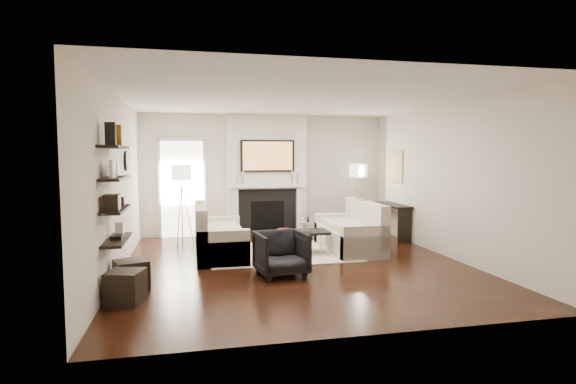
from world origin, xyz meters
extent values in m
plane|color=black|center=(0.00, 0.00, 0.00)|extent=(6.00, 6.00, 0.00)
plane|color=white|center=(0.00, 0.00, 2.70)|extent=(6.00, 6.00, 0.00)
plane|color=silver|center=(0.00, 3.00, 1.35)|extent=(5.50, 0.00, 5.50)
plane|color=silver|center=(0.00, -3.00, 1.35)|extent=(5.50, 0.00, 5.50)
plane|color=silver|center=(-2.75, 0.00, 1.35)|extent=(0.00, 6.00, 6.00)
plane|color=silver|center=(2.75, 0.00, 1.35)|extent=(0.00, 6.00, 6.00)
cube|color=silver|center=(0.00, 2.88, 1.35)|extent=(1.80, 0.25, 2.70)
cube|color=black|center=(0.00, 2.74, 0.52)|extent=(1.30, 0.02, 1.04)
cube|color=black|center=(0.00, 2.73, 0.45)|extent=(0.75, 0.02, 0.65)
cube|color=white|center=(-0.72, 2.71, 0.55)|extent=(0.12, 0.08, 1.10)
cube|color=white|center=(0.72, 2.71, 0.55)|extent=(0.12, 0.08, 1.10)
cube|color=white|center=(0.00, 2.69, 1.12)|extent=(1.70, 0.18, 0.07)
cube|color=black|center=(0.00, 2.71, 1.78)|extent=(1.20, 0.06, 0.70)
cube|color=#BF723F|center=(0.00, 2.68, 1.78)|extent=(1.10, 0.00, 0.62)
cylinder|color=silver|center=(-0.55, 2.70, 1.30)|extent=(0.04, 0.04, 0.30)
cylinder|color=silver|center=(-0.68, 2.70, 1.27)|extent=(0.04, 0.04, 0.24)
cylinder|color=silver|center=(0.55, 2.70, 1.30)|extent=(0.04, 0.04, 0.30)
cylinder|color=silver|center=(0.68, 2.70, 1.27)|extent=(0.04, 0.04, 0.24)
cube|color=white|center=(-1.85, 2.98, 1.05)|extent=(0.90, 0.02, 2.10)
cube|color=white|center=(-2.33, 2.96, 1.05)|extent=(0.06, 0.06, 2.16)
cube|color=white|center=(-1.37, 2.96, 1.05)|extent=(0.06, 0.06, 2.16)
cube|color=white|center=(-1.85, 2.96, 2.13)|extent=(1.02, 0.06, 0.06)
cube|color=beige|center=(-0.08, 0.91, 0.01)|extent=(2.60, 2.00, 0.01)
cube|color=beige|center=(-1.17, 0.89, 0.21)|extent=(0.85, 1.80, 0.42)
cube|color=beige|center=(-1.51, 0.89, 0.53)|extent=(0.18, 1.80, 0.80)
cube|color=beige|center=(-1.17, 0.08, 0.30)|extent=(0.85, 0.18, 0.60)
cube|color=beige|center=(-1.17, 1.70, 0.30)|extent=(0.85, 0.18, 0.60)
cube|color=beige|center=(-1.12, 0.89, 0.47)|extent=(0.63, 1.44, 0.10)
cube|color=#935612|center=(-1.51, 1.19, 0.73)|extent=(0.10, 0.42, 0.42)
cube|color=black|center=(-1.51, 0.59, 0.72)|extent=(0.10, 0.40, 0.40)
cube|color=beige|center=(1.24, 0.87, 0.21)|extent=(0.85, 1.80, 0.42)
cube|color=beige|center=(1.57, 0.87, 0.53)|extent=(0.18, 1.80, 0.80)
cube|color=beige|center=(1.24, 0.06, 0.30)|extent=(0.85, 0.18, 0.60)
cube|color=beige|center=(1.24, 1.68, 0.30)|extent=(0.85, 0.18, 0.60)
cube|color=beige|center=(1.19, 0.87, 0.47)|extent=(0.63, 1.44, 0.10)
cube|color=#935612|center=(1.57, 1.17, 0.73)|extent=(0.10, 0.42, 0.42)
cube|color=black|center=(1.57, 0.57, 0.72)|extent=(0.10, 0.40, 0.40)
cube|color=black|center=(0.21, 0.74, 0.40)|extent=(1.10, 0.55, 0.04)
cylinder|color=silver|center=(-0.29, 0.52, 0.19)|extent=(0.02, 0.02, 0.38)
cylinder|color=silver|center=(0.71, 0.52, 0.19)|extent=(0.02, 0.02, 0.38)
cylinder|color=silver|center=(-0.29, 0.96, 0.19)|extent=(0.02, 0.02, 0.38)
cylinder|color=silver|center=(0.71, 0.96, 0.19)|extent=(0.02, 0.02, 0.38)
cylinder|color=white|center=(0.36, 0.74, 0.56)|extent=(0.16, 0.16, 0.28)
cylinder|color=white|center=(0.36, 0.74, 0.50)|extent=(0.11, 0.11, 0.16)
cylinder|color=#D24223|center=(-0.04, 0.74, 0.45)|extent=(0.28, 0.28, 0.05)
imported|color=black|center=(-0.37, -0.60, 0.36)|extent=(0.79, 0.75, 0.73)
cylinder|color=silver|center=(-1.85, 2.23, 0.60)|extent=(0.02, 0.02, 1.20)
cylinder|color=white|center=(-1.85, 2.23, 1.45)|extent=(0.40, 0.40, 0.30)
cylinder|color=silver|center=(-1.74, 2.23, 0.60)|extent=(0.25, 0.02, 1.23)
cylinder|color=silver|center=(-1.91, 2.33, 0.60)|extent=(0.14, 0.22, 1.23)
cylinder|color=silver|center=(-1.91, 2.14, 0.60)|extent=(0.14, 0.22, 1.23)
cylinder|color=silver|center=(2.05, 2.52, 0.60)|extent=(0.02, 0.02, 1.20)
cylinder|color=white|center=(2.05, 2.52, 1.45)|extent=(0.40, 0.40, 0.30)
cylinder|color=silver|center=(2.16, 2.52, 0.60)|extent=(0.25, 0.02, 1.23)
cylinder|color=silver|center=(2.00, 2.61, 0.60)|extent=(0.14, 0.22, 1.23)
cylinder|color=silver|center=(1.99, 2.42, 0.60)|extent=(0.14, 0.22, 1.23)
cube|color=black|center=(2.57, 1.79, 0.73)|extent=(0.35, 1.20, 0.04)
cube|color=black|center=(2.57, 1.24, 0.35)|extent=(0.30, 0.04, 0.71)
cube|color=black|center=(2.57, 2.34, 0.35)|extent=(0.30, 0.04, 0.71)
cube|color=tan|center=(2.73, 2.05, 1.55)|extent=(0.03, 0.70, 0.70)
cube|color=black|center=(-2.62, -1.00, 0.70)|extent=(0.25, 1.00, 0.03)
cube|color=black|center=(-2.62, -1.00, 1.10)|extent=(0.25, 1.00, 0.04)
cube|color=black|center=(-2.62, -1.00, 1.50)|extent=(0.25, 1.00, 0.04)
cube|color=black|center=(-2.62, -1.00, 1.90)|extent=(0.25, 1.00, 0.04)
cube|color=black|center=(-2.62, -1.23, 2.06)|extent=(0.12, 0.10, 0.28)
cube|color=#935612|center=(-2.62, -0.75, 2.06)|extent=(0.12, 0.10, 0.28)
cube|color=white|center=(-2.62, -1.14, 1.63)|extent=(0.04, 0.30, 0.22)
cube|color=black|center=(-2.62, -0.81, 1.61)|extent=(0.04, 0.22, 0.18)
cube|color=black|center=(-2.62, -1.29, 1.22)|extent=(0.18, 0.25, 0.20)
cube|color=black|center=(-2.62, -0.77, 1.18)|extent=(0.15, 0.12, 0.12)
cube|color=black|center=(-2.62, -1.02, 0.74)|extent=(0.14, 0.20, 0.05)
cube|color=white|center=(-2.62, -0.76, 0.81)|extent=(0.10, 0.10, 0.18)
cylinder|color=black|center=(-2.73, 0.90, 1.70)|extent=(0.04, 0.34, 0.34)
cylinder|color=white|center=(-2.71, 0.90, 1.70)|extent=(0.01, 0.29, 0.29)
cube|color=black|center=(-2.47, -0.89, 0.20)|extent=(0.52, 0.52, 0.40)
cube|color=black|center=(-2.47, -1.45, 0.20)|extent=(0.49, 0.49, 0.40)
camera|label=1|loc=(-1.68, -7.08, 1.80)|focal=28.00mm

